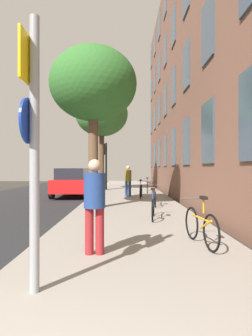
{
  "coord_description": "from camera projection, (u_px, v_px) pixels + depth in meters",
  "views": [
    {
      "loc": [
        0.85,
        -0.7,
        1.64
      ],
      "look_at": [
        0.9,
        9.18,
        1.64
      ],
      "focal_mm": 30.96,
      "sensor_mm": 36.0,
      "label": 1
    }
  ],
  "objects": [
    {
      "name": "sign_post",
      "position": [
        33.0,
        135.0,
        3.54
      ],
      "size": [
        0.16,
        0.6,
        3.38
      ],
      "color": "gray",
      "rests_on": "sidewalk"
    },
    {
      "name": "bicycle_0",
      "position": [
        201.0,
        226.0,
        5.7
      ],
      "size": [
        0.42,
        1.64,
        0.98
      ],
      "color": "black",
      "rests_on": "sidewalk"
    },
    {
      "name": "building_facade",
      "position": [
        179.0,
        69.0,
        15.22
      ],
      "size": [
        0.56,
        27.0,
        13.68
      ],
      "color": "brown",
      "rests_on": "ground"
    },
    {
      "name": "pedestrian_0",
      "position": [
        95.0,
        200.0,
        5.09
      ],
      "size": [
        0.51,
        0.51,
        1.68
      ],
      "color": "maroon",
      "rests_on": "sidewalk"
    },
    {
      "name": "bicycle_3",
      "position": [
        141.0,
        191.0,
        14.69
      ],
      "size": [
        0.42,
        1.7,
        0.95
      ],
      "color": "black",
      "rests_on": "sidewalk"
    },
    {
      "name": "traffic_light",
      "position": [
        105.0,
        157.0,
        20.66
      ],
      "size": [
        0.43,
        0.24,
        3.32
      ],
      "color": "black",
      "rests_on": "sidewalk"
    },
    {
      "name": "car_1",
      "position": [
        82.0,
        178.0,
        24.11
      ],
      "size": [
        1.89,
        4.5,
        1.62
      ],
      "color": "#19662D",
      "rests_on": "road_asphalt"
    },
    {
      "name": "bicycle_4",
      "position": [
        147.0,
        187.0,
        17.7
      ],
      "size": [
        0.42,
        1.63,
        0.96
      ],
      "color": "black",
      "rests_on": "sidewalk"
    },
    {
      "name": "tree_near",
      "position": [
        93.0,
        85.0,
        10.97
      ],
      "size": [
        3.29,
        3.29,
        6.11
      ],
      "color": "brown",
      "rests_on": "sidewalk"
    },
    {
      "name": "car_0",
      "position": [
        72.0,
        182.0,
        16.61
      ],
      "size": [
        2.03,
        4.55,
        1.62
      ],
      "color": "red",
      "rests_on": "road_asphalt"
    },
    {
      "name": "sidewalk",
      "position": [
        129.0,
        197.0,
        15.7
      ],
      "size": [
        4.2,
        38.0,
        0.12
      ],
      "primitive_type": "cube",
      "color": "gray",
      "rests_on": "ground"
    },
    {
      "name": "bicycle_1",
      "position": [
        153.0,
        207.0,
        8.69
      ],
      "size": [
        0.42,
        1.69,
        0.93
      ],
      "color": "black",
      "rests_on": "sidewalk"
    },
    {
      "name": "bicycle_2",
      "position": [
        155.0,
        197.0,
        11.69
      ],
      "size": [
        0.42,
        1.7,
        0.91
      ],
      "color": "black",
      "rests_on": "sidewalk"
    },
    {
      "name": "ground_plane",
      "position": [
        65.0,
        198.0,
        15.68
      ],
      "size": [
        41.8,
        41.8,
        0.0
      ],
      "primitive_type": "plane",
      "color": "#332D28"
    },
    {
      "name": "tree_far",
      "position": [
        102.0,
        115.0,
        20.09
      ],
      "size": [
        3.63,
        3.63,
        6.82
      ],
      "color": "#4C3823",
      "rests_on": "sidewalk"
    },
    {
      "name": "pedestrian_1",
      "position": [
        128.0,
        179.0,
        15.58
      ],
      "size": [
        0.39,
        0.39,
        1.66
      ],
      "color": "navy",
      "rests_on": "sidewalk"
    },
    {
      "name": "road_asphalt",
      "position": [
        26.0,
        198.0,
        15.67
      ],
      "size": [
        7.0,
        38.0,
        0.01
      ],
      "primitive_type": "cube",
      "color": "#232326",
      "rests_on": "ground"
    }
  ]
}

